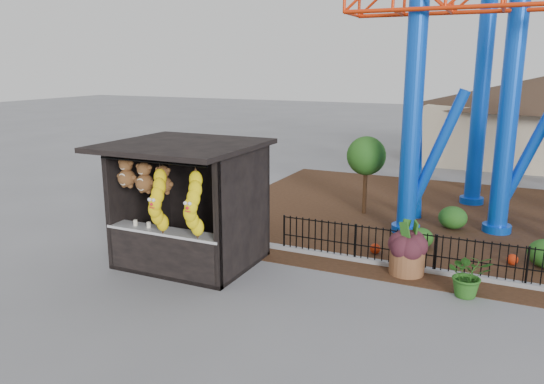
% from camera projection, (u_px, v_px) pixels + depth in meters
% --- Properties ---
extents(ground, '(120.00, 120.00, 0.00)m').
position_uv_depth(ground, '(279.00, 301.00, 11.40)').
color(ground, slate).
rests_on(ground, ground).
extents(mulch_bed, '(18.00, 12.00, 0.02)m').
position_uv_depth(mulch_bed, '(497.00, 225.00, 16.80)').
color(mulch_bed, '#331E11').
rests_on(mulch_bed, ground).
extents(curb, '(18.00, 0.18, 0.12)m').
position_uv_depth(curb, '(487.00, 280.00, 12.39)').
color(curb, gray).
rests_on(curb, ground).
extents(prize_booth, '(3.50, 3.40, 3.12)m').
position_uv_depth(prize_booth, '(184.00, 207.00, 13.07)').
color(prize_booth, black).
rests_on(prize_booth, ground).
extents(picket_fence, '(12.20, 0.06, 1.00)m').
position_uv_depth(picket_fence, '(532.00, 268.00, 11.91)').
color(picket_fence, black).
rests_on(picket_fence, ground).
extents(terracotta_planter, '(0.90, 0.90, 0.62)m').
position_uv_depth(terracotta_planter, '(407.00, 262.00, 12.81)').
color(terracotta_planter, brown).
rests_on(terracotta_planter, ground).
extents(planter_foliage, '(0.70, 0.70, 0.64)m').
position_uv_depth(planter_foliage, '(408.00, 237.00, 12.67)').
color(planter_foliage, '#37161D').
rests_on(planter_foliage, terracotta_planter).
extents(potted_plant, '(1.12, 1.04, 1.03)m').
position_uv_depth(potted_plant, '(469.00, 274.00, 11.52)').
color(potted_plant, '#1D5E1B').
rests_on(potted_plant, ground).
extents(landscaping, '(7.52, 3.80, 0.71)m').
position_uv_depth(landscaping, '(520.00, 242.00, 14.20)').
color(landscaping, '#204F17').
rests_on(landscaping, mulch_bed).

